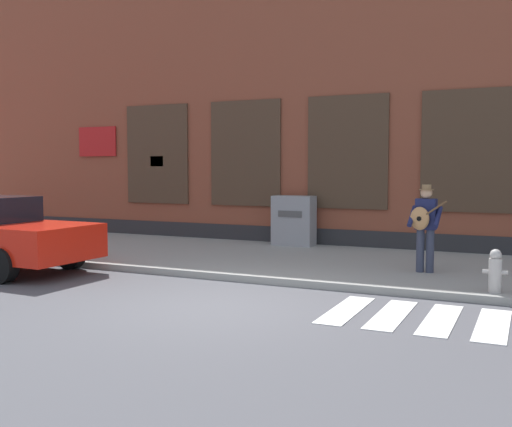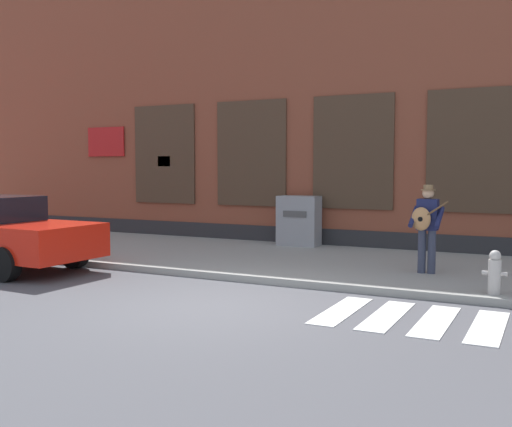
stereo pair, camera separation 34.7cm
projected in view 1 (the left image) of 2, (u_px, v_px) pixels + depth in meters
name	position (u px, v px, depth m)	size (l,w,h in m)	color
ground_plane	(223.00, 306.00, 9.24)	(160.00, 160.00, 0.00)	#4C4C51
sidewalk	(315.00, 262.00, 13.10)	(28.00, 4.91, 0.13)	gray
building_backdrop	(368.00, 87.00, 16.79)	(28.00, 4.06, 8.80)	brown
busker	(425.00, 223.00, 11.36)	(0.71, 0.53, 1.68)	#33384C
utility_box	(294.00, 221.00, 15.39)	(1.06, 0.56, 1.28)	gray
fire_hydrant	(495.00, 271.00, 9.58)	(0.38, 0.20, 0.70)	#B2ADA8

